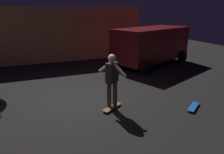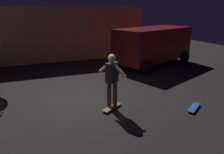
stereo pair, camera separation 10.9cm
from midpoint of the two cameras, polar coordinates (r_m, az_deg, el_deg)
The scene contains 6 objects.
ground_plane at distance 7.18m, azimuth -7.60°, elevation -6.48°, with size 28.00×28.00×0.00m, color black.
low_building at distance 14.15m, azimuth -14.40°, elevation 11.81°, with size 10.22×3.37×3.13m.
parked_van at distance 11.78m, azimuth 11.64°, elevation 8.86°, with size 4.98×3.58×2.03m.
skateboard_ridden at distance 6.55m, azimuth 0.48°, elevation -8.30°, with size 0.76×0.59×0.07m.
skateboard_spare at distance 7.04m, azimuth 21.98°, elevation -7.76°, with size 0.76×0.60×0.07m.
skater at distance 6.18m, azimuth 0.50°, elevation -0.12°, with size 0.61×0.87×1.67m.
Camera 2 is at (-1.35, -6.42, 2.96)m, focal length 33.29 mm.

